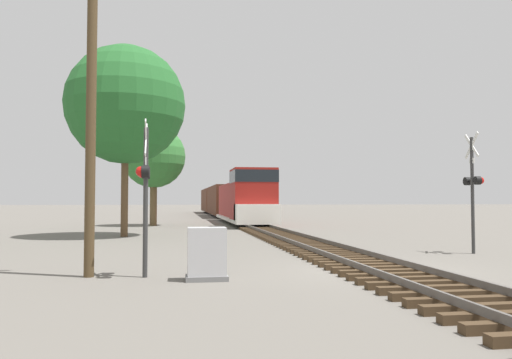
# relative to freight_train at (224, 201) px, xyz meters

# --- Properties ---
(ground_plane) EXTENTS (400.00, 400.00, 0.00)m
(ground_plane) POSITION_rel_freight_train_xyz_m (0.00, -43.57, -1.84)
(ground_plane) COLOR #666059
(rail_track_bed) EXTENTS (2.60, 160.00, 0.31)m
(rail_track_bed) POSITION_rel_freight_train_xyz_m (0.00, -43.57, -1.71)
(rail_track_bed) COLOR #42301E
(rail_track_bed) RESTS_ON ground
(freight_train) EXTENTS (3.01, 49.81, 4.12)m
(freight_train) POSITION_rel_freight_train_xyz_m (0.00, 0.00, 0.00)
(freight_train) COLOR maroon
(freight_train) RESTS_ON ground
(crossing_signal_near) EXTENTS (0.34, 1.00, 3.89)m
(crossing_signal_near) POSITION_rel_freight_train_xyz_m (-6.10, -43.78, 0.57)
(crossing_signal_near) COLOR #333333
(crossing_signal_near) RESTS_ON ground
(crossing_signal_far) EXTENTS (0.37, 1.01, 4.34)m
(crossing_signal_far) POSITION_rel_freight_train_xyz_m (5.20, -40.03, 0.62)
(crossing_signal_far) COLOR #333333
(crossing_signal_far) RESTS_ON ground
(relay_cabinet) EXTENTS (1.00, 0.62, 1.26)m
(relay_cabinet) POSITION_rel_freight_train_xyz_m (-4.58, -44.48, -1.22)
(relay_cabinet) COLOR slate
(relay_cabinet) RESTS_ON ground
(utility_pole) EXTENTS (1.80, 0.25, 9.34)m
(utility_pole) POSITION_rel_freight_train_xyz_m (-7.44, -43.51, 3.00)
(utility_pole) COLOR #4C3A23
(utility_pole) RESTS_ON ground
(tree_far_right) EXTENTS (6.25, 6.25, 10.07)m
(tree_far_right) POSITION_rel_freight_train_xyz_m (-8.01, -29.62, 5.09)
(tree_far_right) COLOR brown
(tree_far_right) RESTS_ON ground
(tree_mid_background) EXTENTS (4.72, 4.72, 7.55)m
(tree_mid_background) POSITION_rel_freight_train_xyz_m (-7.04, -18.43, 3.32)
(tree_mid_background) COLOR brown
(tree_mid_background) RESTS_ON ground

